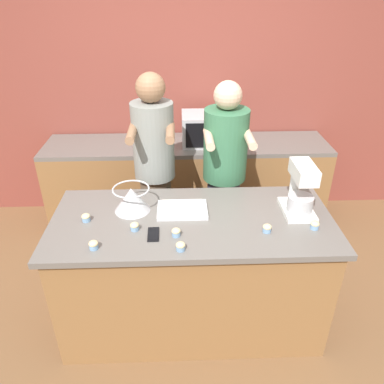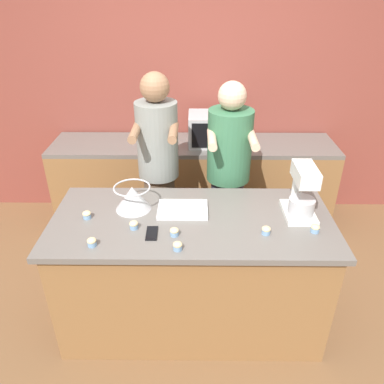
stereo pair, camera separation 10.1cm
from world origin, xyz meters
TOP-DOWN VIEW (x-y plane):
  - ground_plane at (0.00, 0.00)m, footprint 16.00×16.00m
  - back_wall at (0.00, 1.73)m, footprint 10.00×0.06m
  - island_counter at (0.00, 0.00)m, footprint 1.87×0.84m
  - back_counter at (0.00, 1.38)m, footprint 2.80×0.60m
  - person_left at (-0.28, 0.68)m, footprint 0.34×0.50m
  - person_right at (0.29, 0.68)m, footprint 0.36×0.52m
  - stand_mixer at (0.72, 0.06)m, footprint 0.20×0.30m
  - mixing_bowl at (-0.41, 0.13)m, footprint 0.25×0.25m
  - baking_tray at (-0.06, 0.09)m, footprint 0.34×0.24m
  - microwave_oven at (0.18, 1.38)m, footprint 0.44×0.37m
  - cell_phone at (-0.25, -0.17)m, footprint 0.07×0.15m
  - cupcake_0 at (0.46, -0.17)m, footprint 0.06×0.06m
  - cupcake_1 at (-0.11, -0.19)m, footprint 0.06×0.06m
  - cupcake_2 at (-0.59, -0.30)m, footprint 0.06×0.06m
  - cupcake_3 at (0.77, -0.14)m, footprint 0.06×0.06m
  - cupcake_4 at (-0.37, -0.11)m, footprint 0.06×0.06m
  - cupcake_5 at (-0.08, -0.33)m, footprint 0.06×0.06m
  - cupcake_6 at (-0.70, -0.00)m, footprint 0.06×0.06m

SIDE VIEW (x-z plane):
  - ground_plane at x=0.00m, z-range 0.00..0.00m
  - back_counter at x=0.00m, z-range 0.00..0.89m
  - island_counter at x=0.00m, z-range 0.00..0.91m
  - person_right at x=0.29m, z-range 0.04..1.70m
  - person_left at x=-0.28m, z-range 0.05..1.77m
  - cell_phone at x=-0.25m, z-range 0.91..0.92m
  - baking_tray at x=-0.06m, z-range 0.91..0.95m
  - cupcake_0 at x=0.46m, z-range 0.91..0.97m
  - cupcake_1 at x=-0.11m, z-range 0.91..0.97m
  - cupcake_2 at x=-0.59m, z-range 0.91..0.97m
  - cupcake_3 at x=0.77m, z-range 0.91..0.97m
  - cupcake_4 at x=-0.37m, z-range 0.91..0.97m
  - cupcake_5 at x=-0.08m, z-range 0.91..0.97m
  - cupcake_6 at x=-0.70m, z-range 0.91..0.97m
  - mixing_bowl at x=-0.41m, z-range 0.92..1.09m
  - microwave_oven at x=0.18m, z-range 0.89..1.18m
  - stand_mixer at x=0.72m, z-range 0.89..1.25m
  - back_wall at x=0.00m, z-range 0.00..2.70m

